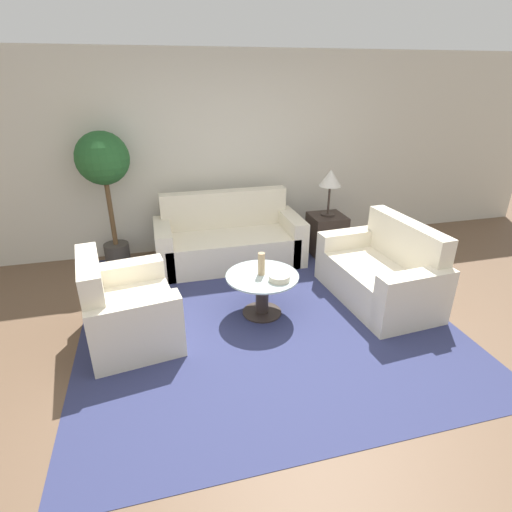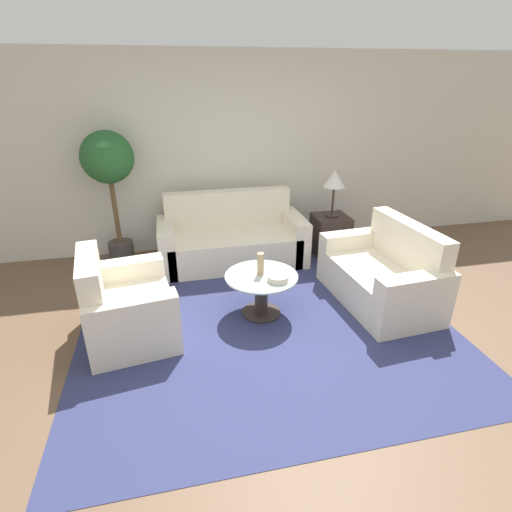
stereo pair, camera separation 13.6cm
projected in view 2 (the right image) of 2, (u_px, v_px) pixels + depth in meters
The scene contains 12 objects.
ground_plane at pixel (278, 350), 3.63m from camera, with size 14.00×14.00×0.00m, color brown.
wall_back at pixel (229, 154), 5.41m from camera, with size 10.00×0.06×2.60m.
rug at pixel (261, 313), 4.19m from camera, with size 3.60×3.60×0.01m.
sofa_main at pixel (231, 240), 5.29m from camera, with size 1.88×0.84×0.90m.
armchair at pixel (123, 309), 3.73m from camera, with size 0.91×1.10×0.86m.
loveseat at pixel (385, 277), 4.34m from camera, with size 0.90×1.44×0.88m.
coffee_table at pixel (261, 289), 4.08m from camera, with size 0.74×0.74×0.45m.
side_table at pixel (330, 235), 5.50m from camera, with size 0.46×0.46×0.55m.
table_lamp at pixel (335, 180), 5.18m from camera, with size 0.30×0.30×0.62m.
potted_plant at pixel (109, 169), 4.82m from camera, with size 0.63×0.63×1.70m.
vase at pixel (261, 264), 3.98m from camera, with size 0.07×0.07×0.23m.
bowl at pixel (278, 278), 3.89m from camera, with size 0.21×0.21×0.06m.
Camera 2 is at (-0.84, -2.84, 2.29)m, focal length 28.00 mm.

